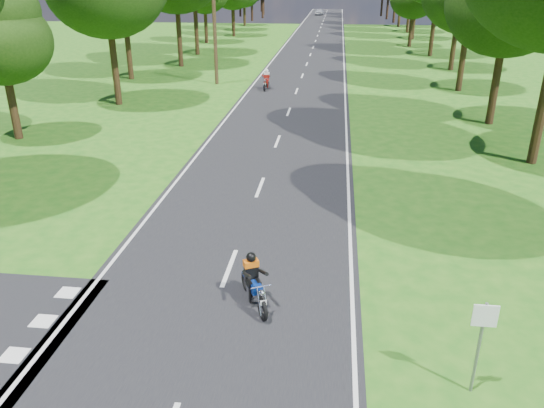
# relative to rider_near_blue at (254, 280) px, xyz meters

# --- Properties ---
(ground) EXTENTS (160.00, 160.00, 0.00)m
(ground) POSITION_rel_rider_near_blue_xyz_m (-0.93, -0.37, -0.68)
(ground) COLOR #205D15
(ground) RESTS_ON ground
(main_road) EXTENTS (7.00, 140.00, 0.02)m
(main_road) POSITION_rel_rider_near_blue_xyz_m (-0.93, 49.63, -0.67)
(main_road) COLOR black
(main_road) RESTS_ON ground
(road_markings) EXTENTS (7.40, 140.00, 0.01)m
(road_markings) POSITION_rel_rider_near_blue_xyz_m (-1.06, 47.75, -0.66)
(road_markings) COLOR silver
(road_markings) RESTS_ON main_road
(telegraph_pole) EXTENTS (1.20, 0.26, 8.00)m
(telegraph_pole) POSITION_rel_rider_near_blue_xyz_m (-6.93, 27.63, 3.39)
(telegraph_pole) COLOR #382616
(telegraph_pole) RESTS_ON ground
(road_sign) EXTENTS (0.45, 0.07, 2.00)m
(road_sign) POSITION_rel_rider_near_blue_xyz_m (4.57, -2.39, 0.66)
(road_sign) COLOR slate
(road_sign) RESTS_ON ground
(rider_near_blue) EXTENTS (1.18, 1.66, 1.32)m
(rider_near_blue) POSITION_rel_rider_near_blue_xyz_m (0.00, 0.00, 0.00)
(rider_near_blue) COLOR navy
(rider_near_blue) RESTS_ON main_road
(rider_far_red) EXTENTS (0.60, 1.66, 1.37)m
(rider_far_red) POSITION_rel_rider_near_blue_xyz_m (-3.07, 25.99, 0.02)
(rider_far_red) COLOR #B3140D
(rider_far_red) RESTS_ON main_road
(distant_car) EXTENTS (1.72, 3.68, 1.22)m
(distant_car) POSITION_rel_rider_near_blue_xyz_m (-2.16, 100.47, -0.05)
(distant_car) COLOR silver
(distant_car) RESTS_ON main_road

